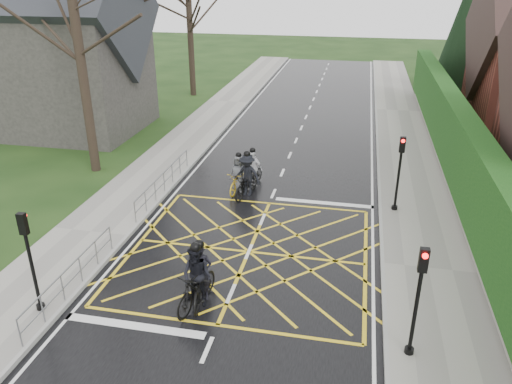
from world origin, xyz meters
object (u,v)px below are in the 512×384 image
(cyclist_back, at_px, (197,283))
(cyclist_lead, at_px, (239,178))
(cyclist_mid, at_px, (247,180))
(cyclist_rear, at_px, (200,281))
(cyclist_front, at_px, (252,172))

(cyclist_back, height_order, cyclist_lead, cyclist_back)
(cyclist_mid, distance_m, cyclist_lead, 0.61)
(cyclist_back, relative_size, cyclist_lead, 1.12)
(cyclist_rear, relative_size, cyclist_mid, 0.97)
(cyclist_back, xyz_separation_m, cyclist_front, (-0.27, 8.89, -0.12))
(cyclist_mid, relative_size, cyclist_lead, 1.15)
(cyclist_rear, height_order, cyclist_lead, cyclist_rear)
(cyclist_rear, distance_m, cyclist_lead, 7.95)
(cyclist_rear, bearing_deg, cyclist_back, -102.70)
(cyclist_back, distance_m, cyclist_front, 8.90)
(cyclist_mid, height_order, cyclist_front, cyclist_mid)
(cyclist_rear, relative_size, cyclist_lead, 1.11)
(cyclist_back, xyz_separation_m, cyclist_lead, (-0.74, 8.20, -0.16))
(cyclist_rear, xyz_separation_m, cyclist_front, (-0.29, 8.61, 0.02))
(cyclist_rear, relative_size, cyclist_front, 1.13)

